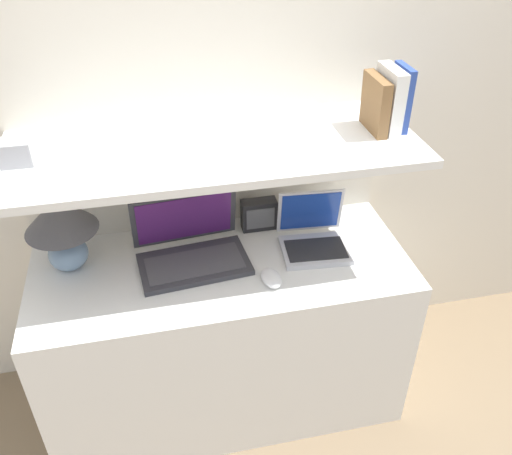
# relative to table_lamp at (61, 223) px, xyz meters

# --- Properties ---
(ground_plane) EXTENTS (12.00, 12.00, 0.00)m
(ground_plane) POSITION_rel_table_lamp_xyz_m (0.52, -0.39, -0.90)
(ground_plane) COLOR #7A664C
(wall_back) EXTENTS (6.00, 0.05, 2.40)m
(wall_back) POSITION_rel_table_lamp_xyz_m (0.52, 0.25, 0.30)
(wall_back) COLOR silver
(wall_back) RESTS_ON ground_plane
(desk) EXTENTS (1.35, 0.57, 0.71)m
(desk) POSITION_rel_table_lamp_xyz_m (0.52, -0.10, -0.54)
(desk) COLOR white
(desk) RESTS_ON ground_plane
(back_riser) EXTENTS (1.35, 0.04, 1.12)m
(back_riser) POSITION_rel_table_lamp_xyz_m (0.52, 0.20, -0.34)
(back_riser) COLOR silver
(back_riser) RESTS_ON ground_plane
(shelf) EXTENTS (1.35, 0.51, 0.03)m
(shelf) POSITION_rel_table_lamp_xyz_m (0.52, -0.03, 0.24)
(shelf) COLOR white
(shelf) RESTS_ON back_riser
(table_lamp) EXTENTS (0.25, 0.25, 0.29)m
(table_lamp) POSITION_rel_table_lamp_xyz_m (0.00, 0.00, 0.00)
(table_lamp) COLOR #7593B2
(table_lamp) RESTS_ON desk
(laptop_large) EXTENTS (0.41, 0.30, 0.23)m
(laptop_large) POSITION_rel_table_lamp_xyz_m (0.42, -0.05, -0.14)
(laptop_large) COLOR #333338
(laptop_large) RESTS_ON desk
(laptop_small) EXTENTS (0.26, 0.24, 0.20)m
(laptop_small) POSITION_rel_table_lamp_xyz_m (0.88, -0.07, -0.14)
(laptop_small) COLOR silver
(laptop_small) RESTS_ON desk
(computer_mouse) EXTENTS (0.08, 0.11, 0.03)m
(computer_mouse) POSITION_rel_table_lamp_xyz_m (0.68, -0.23, -0.17)
(computer_mouse) COLOR white
(computer_mouse) RESTS_ON desk
(router_box) EXTENTS (0.14, 0.06, 0.12)m
(router_box) POSITION_rel_table_lamp_xyz_m (0.71, 0.10, -0.13)
(router_box) COLOR black
(router_box) RESTS_ON desk
(book_blue) EXTENTS (0.02, 0.12, 0.21)m
(book_blue) POSITION_rel_table_lamp_xyz_m (1.16, -0.03, 0.36)
(book_blue) COLOR #284293
(book_blue) RESTS_ON shelf
(book_white) EXTENTS (0.04, 0.16, 0.21)m
(book_white) POSITION_rel_table_lamp_xyz_m (1.12, -0.03, 0.36)
(book_white) COLOR silver
(book_white) RESTS_ON shelf
(book_brown) EXTENTS (0.04, 0.17, 0.19)m
(book_brown) POSITION_rel_table_lamp_xyz_m (1.07, -0.03, 0.34)
(book_brown) COLOR brown
(book_brown) RESTS_ON shelf
(shelf_gadget) EXTENTS (0.09, 0.08, 0.08)m
(shelf_gadget) POSITION_rel_table_lamp_xyz_m (-0.07, -0.03, 0.29)
(shelf_gadget) COLOR #99999E
(shelf_gadget) RESTS_ON shelf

